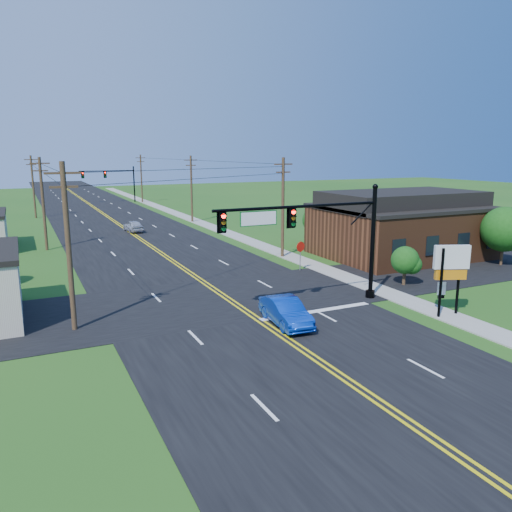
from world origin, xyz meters
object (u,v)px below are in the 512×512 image
blue_car (286,312)px  route_sign (441,292)px  signal_mast_far (111,179)px  stop_sign (300,250)px  signal_mast_main (314,231)px

blue_car → route_sign: route_sign is taller
signal_mast_far → blue_car: signal_mast_far is taller
signal_mast_far → blue_car: (-3.24, -74.22, -3.81)m
stop_sign → blue_car: bearing=-136.1°
signal_mast_main → blue_car: bearing=-144.7°
signal_mast_far → route_sign: signal_mast_far is taller
signal_mast_main → signal_mast_far: (0.10, 72.00, -0.20)m
signal_mast_main → blue_car: (-3.14, -2.22, -4.01)m
signal_mast_far → stop_sign: size_ratio=4.51×
signal_mast_main → signal_mast_far: 72.00m
signal_mast_far → route_sign: size_ratio=5.22×
signal_mast_main → route_sign: size_ratio=5.37×
signal_mast_main → route_sign: bearing=-32.3°
signal_mast_far → stop_sign: bearing=-86.3°
signal_mast_far → blue_car: 74.39m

